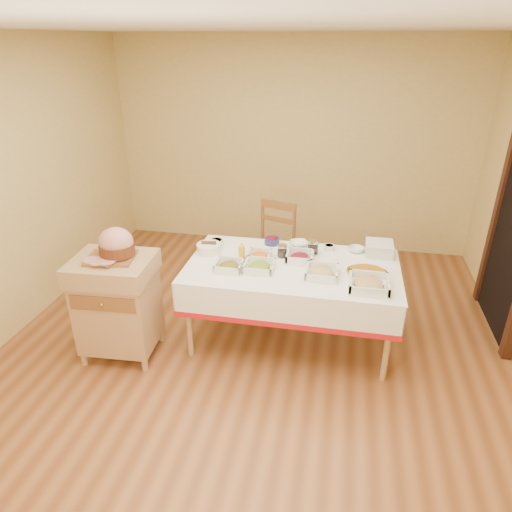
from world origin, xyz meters
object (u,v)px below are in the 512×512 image
at_px(preserve_jar_left, 282,251).
at_px(brass_platter, 367,272).
at_px(dining_table, 292,282).
at_px(dining_chair, 272,247).
at_px(ham_on_board, 116,246).
at_px(preserve_jar_right, 313,248).
at_px(bread_basket, 209,248).
at_px(butcher_cart, 117,301).
at_px(plate_stack, 379,249).
at_px(mustard_bottle, 242,252).

bearing_deg(preserve_jar_left, brass_platter, -14.45).
xyz_separation_m(dining_table, brass_platter, (0.62, -0.04, 0.18)).
xyz_separation_m(dining_table, dining_chair, (-0.33, 0.91, -0.09)).
height_order(ham_on_board, preserve_jar_left, ham_on_board).
bearing_deg(preserve_jar_right, preserve_jar_left, -155.43).
xyz_separation_m(dining_table, preserve_jar_left, (-0.11, 0.15, 0.21)).
xyz_separation_m(dining_table, bread_basket, (-0.78, 0.12, 0.20)).
bearing_deg(bread_basket, butcher_cart, -136.32).
height_order(preserve_jar_left, brass_platter, preserve_jar_left).
relative_size(dining_chair, plate_stack, 4.09).
xyz_separation_m(ham_on_board, bread_basket, (0.60, 0.58, -0.23)).
height_order(plate_stack, brass_platter, plate_stack).
relative_size(ham_on_board, bread_basket, 1.76).
bearing_deg(preserve_jar_left, butcher_cart, -153.71).
xyz_separation_m(ham_on_board, plate_stack, (2.11, 0.83, -0.21)).
distance_m(ham_on_board, mustard_bottle, 1.05).
relative_size(dining_table, preserve_jar_right, 14.33).
relative_size(butcher_cart, ham_on_board, 2.33).
relative_size(preserve_jar_right, brass_platter, 0.38).
xyz_separation_m(mustard_bottle, brass_platter, (1.07, -0.04, -0.06)).
bearing_deg(dining_chair, brass_platter, -44.73).
bearing_deg(mustard_bottle, preserve_jar_left, 24.12).
height_order(butcher_cart, dining_chair, dining_chair).
bearing_deg(mustard_bottle, butcher_cart, -152.98).
distance_m(dining_table, preserve_jar_right, 0.38).
height_order(preserve_jar_left, plate_stack, plate_stack).
height_order(mustard_bottle, plate_stack, mustard_bottle).
bearing_deg(preserve_jar_left, dining_chair, 105.90).
xyz_separation_m(preserve_jar_left, preserve_jar_right, (0.26, 0.12, 0.01)).
bearing_deg(mustard_bottle, dining_table, -0.28).
relative_size(dining_table, preserve_jar_left, 16.13).
distance_m(preserve_jar_left, mustard_bottle, 0.37).
relative_size(dining_chair, brass_platter, 2.93).
xyz_separation_m(butcher_cart, brass_platter, (2.04, 0.45, 0.26)).
height_order(ham_on_board, bread_basket, ham_on_board).
xyz_separation_m(dining_table, plate_stack, (0.74, 0.37, 0.22)).
bearing_deg(ham_on_board, preserve_jar_left, 25.86).
xyz_separation_m(preserve_jar_right, bread_basket, (-0.93, -0.16, -0.01)).
distance_m(preserve_jar_right, bread_basket, 0.94).
xyz_separation_m(preserve_jar_right, plate_stack, (0.59, 0.10, 0.00)).
distance_m(preserve_jar_left, bread_basket, 0.67).
relative_size(ham_on_board, preserve_jar_right, 3.10).
height_order(mustard_bottle, bread_basket, mustard_bottle).
bearing_deg(preserve_jar_left, bread_basket, -176.83).
bearing_deg(preserve_jar_right, dining_chair, 126.97).
height_order(dining_chair, bread_basket, dining_chair).
distance_m(plate_stack, brass_platter, 0.42).
height_order(dining_chair, preserve_jar_left, dining_chair).
height_order(ham_on_board, brass_platter, ham_on_board).
bearing_deg(preserve_jar_left, dining_table, -53.21).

